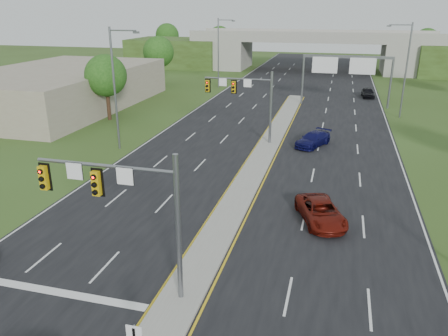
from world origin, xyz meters
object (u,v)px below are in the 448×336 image
car_far_a (321,212)px  car_far_b (313,139)px  signal_mast_near (127,200)px  overpass (312,53)px  car_far_c (368,93)px  signal_mast_far (247,95)px  sign_gantry (346,67)px

car_far_a → car_far_b: bearing=75.2°
signal_mast_near → overpass: 80.11m
car_far_a → car_far_c: (4.58, 42.72, 0.01)m
signal_mast_far → car_far_c: (12.55, 27.26, -4.02)m
car_far_b → car_far_c: (6.16, 26.77, 0.02)m
sign_gantry → car_far_a: (-0.98, -35.46, -4.54)m
signal_mast_near → car_far_b: bearing=75.9°
signal_mast_near → car_far_c: bearing=76.5°
signal_mast_near → signal_mast_far: 25.00m
car_far_a → car_far_c: bearing=63.4°
car_far_a → signal_mast_far: bearing=96.8°
sign_gantry → overpass: (-6.68, 35.08, -1.69)m
signal_mast_far → car_far_a: size_ratio=1.44×
signal_mast_far → overpass: size_ratio=0.09×
overpass → signal_mast_far: bearing=-92.4°
sign_gantry → overpass: size_ratio=0.14×
signal_mast_far → car_far_b: 7.57m
signal_mast_near → car_far_a: bearing=50.1°
sign_gantry → car_far_a: size_ratio=2.38×
overpass → car_far_a: bearing=-85.4°
signal_mast_far → overpass: bearing=87.6°
signal_mast_near → car_far_b: size_ratio=1.53×
overpass → car_far_a: (5.70, -70.53, -2.86)m
overpass → car_far_a: overpass is taller
overpass → car_far_c: bearing=-69.7°
sign_gantry → overpass: overpass is taller
sign_gantry → car_far_c: sign_gantry is taller
signal_mast_far → sign_gantry: size_ratio=0.60×
signal_mast_near → sign_gantry: bearing=78.8°
signal_mast_near → sign_gantry: 45.88m
overpass → car_far_b: overpass is taller
sign_gantry → signal_mast_near: bearing=-101.2°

